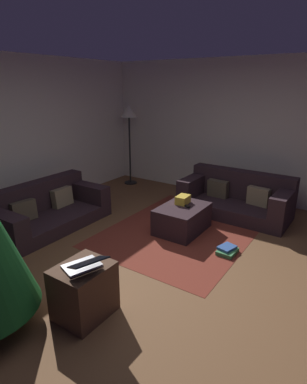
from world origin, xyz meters
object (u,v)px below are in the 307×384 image
(ottoman, at_px, (182,219))
(book_stack, at_px, (227,250))
(gift_box, at_px, (183,200))
(couch_right, at_px, (237,198))
(side_table, at_px, (84,291))
(couch_left, at_px, (46,210))
(corner_lamp, at_px, (129,117))
(laptop, at_px, (84,264))
(tv_remote, at_px, (185,206))

(ottoman, xyz_separation_m, book_stack, (-0.27, -0.83, -0.16))
(gift_box, relative_size, book_stack, 0.79)
(couch_right, xyz_separation_m, side_table, (-3.29, 0.29, -0.02))
(couch_left, distance_m, side_table, 2.31)
(ottoman, height_order, corner_lamp, corner_lamp)
(book_stack, xyz_separation_m, corner_lamp, (1.79, 3.01, 1.42))
(couch_right, distance_m, gift_box, 1.14)
(side_table, bearing_deg, laptop, -108.72)
(couch_left, distance_m, tv_remote, 2.18)
(couch_right, relative_size, tv_remote, 11.30)
(ottoman, xyz_separation_m, corner_lamp, (1.52, 2.18, 1.26))
(book_stack, bearing_deg, couch_right, 16.14)
(corner_lamp, bearing_deg, couch_left, -173.04)
(tv_remote, xyz_separation_m, laptop, (-2.21, -0.16, 0.17))
(laptop, distance_m, corner_lamp, 4.48)
(laptop, bearing_deg, tv_remote, 4.17)
(couch_left, bearing_deg, ottoman, 117.92)
(tv_remote, height_order, side_table, side_table)
(laptop, height_order, corner_lamp, corner_lamp)
(ottoman, relative_size, corner_lamp, 0.48)
(gift_box, xyz_separation_m, side_table, (-2.28, -0.20, -0.19))
(laptop, xyz_separation_m, book_stack, (1.91, -0.64, -0.53))
(laptop, bearing_deg, couch_left, 60.69)
(gift_box, relative_size, corner_lamp, 0.14)
(tv_remote, distance_m, corner_lamp, 2.87)
(tv_remote, xyz_separation_m, book_stack, (-0.30, -0.80, -0.36))
(ottoman, bearing_deg, tv_remote, -43.31)
(gift_box, bearing_deg, couch_right, -25.95)
(ottoman, height_order, side_table, side_table)
(corner_lamp, bearing_deg, tv_remote, -124.01)
(couch_left, xyz_separation_m, tv_remote, (1.05, -1.90, 0.15))
(couch_right, xyz_separation_m, ottoman, (-1.13, 0.43, -0.08))
(gift_box, height_order, tv_remote, gift_box)
(side_table, bearing_deg, book_stack, -20.25)
(laptop, bearing_deg, gift_box, 6.35)
(gift_box, bearing_deg, corner_lamp, 56.43)
(side_table, bearing_deg, corner_lamp, 32.20)
(couch_left, relative_size, side_table, 3.49)
(tv_remote, distance_m, book_stack, 0.93)
(ottoman, relative_size, tv_remote, 5.16)
(couch_right, distance_m, laptop, 3.33)
(ottoman, xyz_separation_m, tv_remote, (0.03, -0.03, 0.21))
(side_table, bearing_deg, gift_box, 5.04)
(gift_box, bearing_deg, ottoman, -151.75)
(laptop, bearing_deg, corner_lamp, 32.68)
(side_table, xyz_separation_m, laptop, (-0.02, -0.05, 0.31))
(tv_remote, bearing_deg, book_stack, -91.75)
(couch_right, height_order, book_stack, couch_right)
(ottoman, distance_m, corner_lamp, 2.94)
(side_table, distance_m, book_stack, 2.02)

